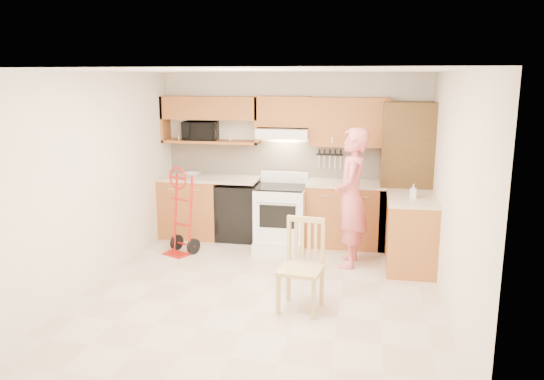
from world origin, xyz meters
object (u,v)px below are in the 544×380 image
(microwave, at_px, (201,131))
(dining_chair, at_px, (301,266))
(range, at_px, (280,212))
(person, at_px, (351,198))
(hand_truck, at_px, (179,215))

(microwave, relative_size, dining_chair, 0.53)
(range, bearing_deg, person, -29.08)
(person, xyz_separation_m, dining_chair, (-0.45, -1.48, -0.42))
(hand_truck, bearing_deg, dining_chair, -13.36)
(microwave, xyz_separation_m, person, (2.34, -0.99, -0.73))
(microwave, bearing_deg, range, -20.95)
(range, relative_size, person, 0.58)
(microwave, xyz_separation_m, hand_truck, (-0.01, -0.99, -1.07))
(person, bearing_deg, range, -117.32)
(dining_chair, bearing_deg, range, 113.06)
(microwave, distance_m, dining_chair, 3.32)
(person, distance_m, dining_chair, 1.60)
(range, distance_m, dining_chair, 2.13)
(range, distance_m, hand_truck, 1.44)
(microwave, height_order, range, microwave)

